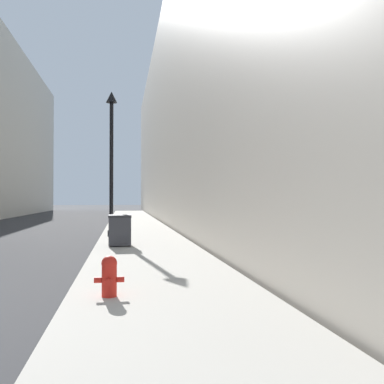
% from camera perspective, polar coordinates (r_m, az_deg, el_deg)
% --- Properties ---
extents(sidewalk_right, '(3.35, 60.00, 0.13)m').
position_cam_1_polar(sidewalk_right, '(23.39, -7.32, -4.82)').
color(sidewalk_right, '#B7B2A8').
rests_on(sidewalk_right, ground).
extents(building_right_stone, '(12.00, 60.00, 14.56)m').
position_cam_1_polar(building_right_stone, '(32.94, 6.04, 8.95)').
color(building_right_stone, beige).
rests_on(building_right_stone, ground).
extents(fire_hydrant, '(0.48, 0.37, 0.66)m').
position_cam_1_polar(fire_hydrant, '(7.10, -10.97, -10.83)').
color(fire_hydrant, red).
rests_on(fire_hydrant, sidewalk_right).
extents(trash_bin, '(0.74, 0.69, 1.02)m').
position_cam_1_polar(trash_bin, '(14.30, -9.59, -5.01)').
color(trash_bin, '#3D3D42').
rests_on(trash_bin, sidewalk_right).
extents(lamppost, '(0.46, 0.46, 5.97)m').
position_cam_1_polar(lamppost, '(17.99, -10.69, 5.82)').
color(lamppost, black).
rests_on(lamppost, sidewalk_right).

